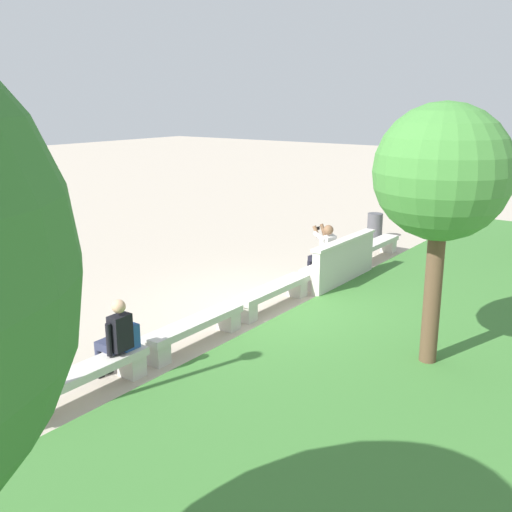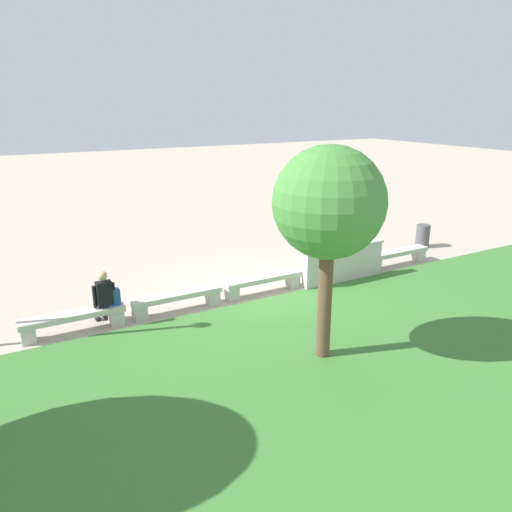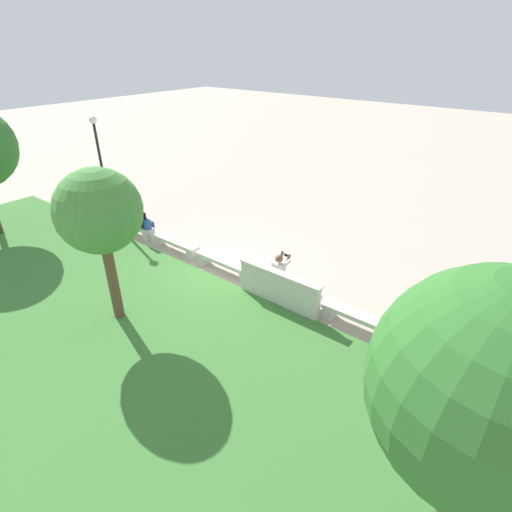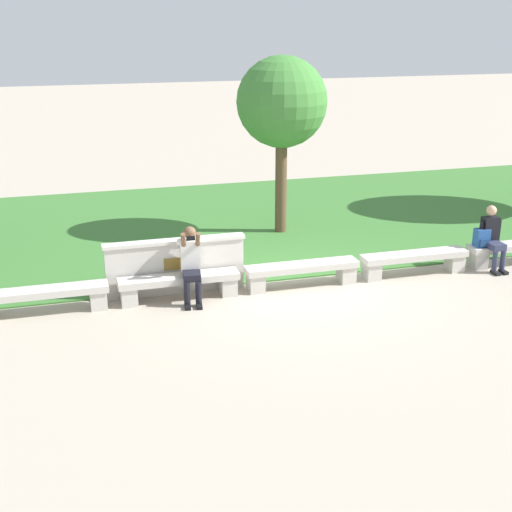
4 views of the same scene
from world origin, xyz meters
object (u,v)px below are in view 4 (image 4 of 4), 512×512
Objects in this scene: bench_main at (44,297)px; bench_far at (414,260)px; person_photographer at (191,261)px; tree_behind_wall at (282,103)px; bench_mid at (302,271)px; bench_near at (179,283)px; person_distant at (492,236)px; backpack at (482,238)px.

bench_main is 1.00× the size of bench_far.
person_photographer is 0.33× the size of tree_behind_wall.
person_photographer is at bearing -128.45° from tree_behind_wall.
bench_mid is 1.62× the size of person_photographer.
bench_far is 4.40m from person_photographer.
tree_behind_wall reaches higher than person_photographer.
bench_near is 2.29m from bench_mid.
bench_main is 8.52m from person_distant.
bench_far is 1.67m from person_distant.
person_distant is (8.51, -0.07, 0.37)m from bench_main.
bench_mid is 1.00× the size of bench_far.
person_distant is 0.32× the size of tree_behind_wall.
bench_far is (2.29, 0.00, 0.00)m from bench_mid.
backpack is (3.73, -0.01, 0.32)m from bench_mid.
tree_behind_wall reaches higher than bench_far.
backpack is (8.32, -0.01, 0.32)m from bench_main.
backpack reaches higher than bench_far.
bench_main and bench_mid have the same top height.
bench_far is 1.62× the size of person_photographer.
bench_main is at bearing -147.21° from tree_behind_wall.
person_distant reaches higher than bench_mid.
person_photographer is 3.08× the size of backpack.
tree_behind_wall reaches higher than bench_main.
person_photographer is at bearing -179.90° from person_distant.
bench_mid is at bearing 179.82° from backpack.
bench_far is (4.59, 0.00, 0.00)m from bench_near.
bench_near is (2.29, 0.00, 0.00)m from bench_main.
bench_near is 1.00× the size of bench_far.
person_distant is at bearing -0.45° from bench_main.
tree_behind_wall is at bearing 115.78° from bench_far.
bench_far is at bearing 179.52° from backpack.
bench_far is (6.88, 0.00, 0.00)m from bench_main.
person_distant is at bearing -0.97° from bench_mid.
tree_behind_wall is (-1.63, 3.38, 2.63)m from bench_far.
bench_near is at bearing -131.16° from tree_behind_wall.
backpack is (1.44, -0.01, 0.32)m from bench_far.
tree_behind_wall is at bearing 48.84° from bench_near.
person_photographer reaches higher than person_distant.
bench_main is at bearing 180.00° from bench_far.
bench_far is at bearing 0.00° from bench_near.
bench_main is at bearing 180.00° from bench_mid.
bench_mid is at bearing 0.00° from bench_main.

